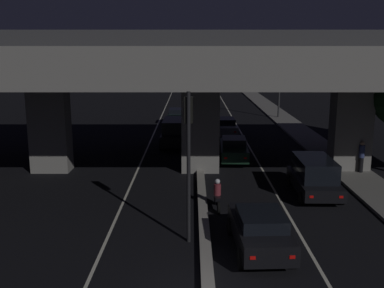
{
  "coord_description": "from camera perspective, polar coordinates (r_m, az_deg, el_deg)",
  "views": [
    {
      "loc": [
        -0.48,
        -11.4,
        7.14
      ],
      "look_at": [
        -0.36,
        15.71,
        1.3
      ],
      "focal_mm": 42.0,
      "sensor_mm": 36.0,
      "label": 1
    }
  ],
  "objects": [
    {
      "name": "car_black_lead",
      "position": [
        16.45,
        8.38,
        -10.69
      ],
      "size": [
        2.09,
        4.28,
        1.5
      ],
      "rotation": [
        0.0,
        0.0,
        1.61
      ],
      "color": "black",
      "rests_on": "ground_plane"
    },
    {
      "name": "sidewalk_right",
      "position": [
        41.09,
        12.75,
        1.95
      ],
      "size": [
        2.41,
        126.0,
        0.15
      ],
      "primitive_type": "cube",
      "color": "slate",
      "rests_on": "ground_plane"
    },
    {
      "name": "motorcycle_white_filtering_far",
      "position": [
        33.46,
        1.7,
        0.93
      ],
      "size": [
        0.33,
        1.79,
        1.48
      ],
      "rotation": [
        0.0,
        0.0,
        1.55
      ],
      "color": "black",
      "rests_on": "ground_plane"
    },
    {
      "name": "pedestrian_on_sidewalk",
      "position": [
        27.34,
        20.46,
        -1.47
      ],
      "size": [
        0.32,
        0.32,
        1.8
      ],
      "color": "black",
      "rests_on": "sidewalk_right"
    },
    {
      "name": "motorcycle_black_filtering_near",
      "position": [
        20.32,
        2.98,
        -6.64
      ],
      "size": [
        0.33,
        1.8,
        1.41
      ],
      "rotation": [
        0.0,
        0.0,
        1.62
      ],
      "color": "black",
      "rests_on": "ground_plane"
    },
    {
      "name": "car_black_lead_oncoming",
      "position": [
        33.15,
        -2.58,
        1.51
      ],
      "size": [
        1.95,
        4.66,
        1.99
      ],
      "rotation": [
        0.0,
        0.0,
        -1.59
      ],
      "color": "black",
      "rests_on": "ground_plane"
    },
    {
      "name": "car_silver_fourth",
      "position": [
        37.18,
        3.81,
        2.25
      ],
      "size": [
        2.15,
        4.4,
        1.48
      ],
      "rotation": [
        0.0,
        0.0,
        1.61
      ],
      "color": "gray",
      "rests_on": "ground_plane"
    },
    {
      "name": "elevated_overpass",
      "position": [
        25.68,
        0.29,
        9.63
      ],
      "size": [
        33.4,
        13.01,
        8.1
      ],
      "color": "gray",
      "rests_on": "ground_plane"
    },
    {
      "name": "median_divider",
      "position": [
        46.94,
        0.33,
        3.54
      ],
      "size": [
        0.41,
        126.0,
        0.21
      ],
      "primitive_type": "cube",
      "color": "gray",
      "rests_on": "ground_plane"
    },
    {
      "name": "lane_line_left_inner",
      "position": [
        47.06,
        -4.22,
        3.4
      ],
      "size": [
        0.12,
        126.0,
        0.0
      ],
      "primitive_type": "cube",
      "color": "beige",
      "rests_on": "ground_plane"
    },
    {
      "name": "street_lamp",
      "position": [
        46.5,
        10.43,
        8.93
      ],
      "size": [
        2.44,
        0.32,
        7.88
      ],
      "color": "#2D2D30",
      "rests_on": "ground_plane"
    },
    {
      "name": "car_dark_green_second_oncoming",
      "position": [
        42.03,
        -2.16,
        3.49
      ],
      "size": [
        1.85,
        4.16,
        1.54
      ],
      "rotation": [
        0.0,
        0.0,
        -1.58
      ],
      "color": "black",
      "rests_on": "ground_plane"
    },
    {
      "name": "car_black_second",
      "position": [
        23.0,
        15.01,
        -3.87
      ],
      "size": [
        2.11,
        4.44,
        1.82
      ],
      "rotation": [
        0.0,
        0.0,
        1.55
      ],
      "color": "black",
      "rests_on": "ground_plane"
    },
    {
      "name": "car_dark_green_third",
      "position": [
        28.95,
        5.05,
        -0.58
      ],
      "size": [
        1.99,
        4.71,
        1.52
      ],
      "rotation": [
        0.0,
        0.0,
        1.53
      ],
      "color": "black",
      "rests_on": "ground_plane"
    },
    {
      "name": "lane_line_right_inner",
      "position": [
        47.14,
        4.88,
        3.4
      ],
      "size": [
        0.12,
        126.0,
        0.0
      ],
      "primitive_type": "cube",
      "color": "beige",
      "rests_on": "ground_plane"
    },
    {
      "name": "motorcycle_red_filtering_mid",
      "position": [
        28.38,
        2.1,
        -1.17
      ],
      "size": [
        0.34,
        1.83,
        1.41
      ],
      "rotation": [
        0.0,
        0.0,
        1.51
      ],
      "color": "black",
      "rests_on": "ground_plane"
    },
    {
      "name": "traffic_light_left_of_median",
      "position": [
        16.16,
        -0.7,
        0.3
      ],
      "size": [
        0.3,
        0.49,
        5.64
      ],
      "color": "black",
      "rests_on": "ground_plane"
    }
  ]
}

